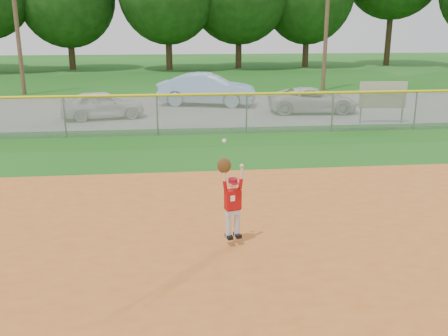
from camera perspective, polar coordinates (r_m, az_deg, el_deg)
The scene contains 9 objects.
ground at distance 9.32m, azimuth -8.67°, elevation -9.67°, with size 120.00×120.00×0.00m, color #174E11.
parking_strip at distance 24.72m, azimuth -7.29°, elevation 6.76°, with size 44.00×10.00×0.03m, color gray.
car_white_a at distance 22.40m, azimuth -13.71°, elevation 7.06°, with size 1.43×3.56×1.21m, color silver.
car_blue at distance 25.38m, azimuth -1.97°, elevation 8.97°, with size 1.68×4.81×1.59m, color #85A9C6.
car_white_b at distance 23.66m, azimuth 10.12°, elevation 7.66°, with size 1.90×4.13×1.15m, color silver.
sponsor_sign at distance 21.70m, azimuth 17.70°, elevation 7.84°, with size 1.96×0.20×1.74m.
outfield_fence at distance 18.66m, azimuth -7.64°, elevation 6.37°, with size 40.06×0.10×1.55m.
power_lines at distance 30.39m, azimuth -5.48°, elevation 17.39°, with size 19.40×0.24×9.00m.
ballplayer at distance 9.13m, azimuth 0.87°, elevation -3.49°, with size 0.52×0.27×1.90m.
Camera 1 is at (0.48, -8.38, 4.05)m, focal length 40.00 mm.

